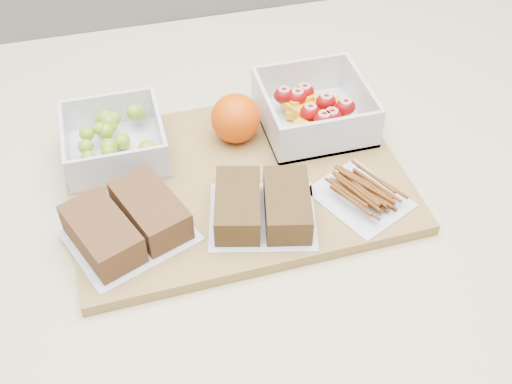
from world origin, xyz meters
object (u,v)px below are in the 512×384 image
at_px(cutting_board, 236,181).
at_px(sandwich_bag_center, 263,206).
at_px(grape_container, 116,140).
at_px(orange, 236,118).
at_px(fruit_container, 314,111).
at_px(pretzel_bag, 361,192).
at_px(sandwich_bag_left, 127,223).

xyz_separation_m(cutting_board, sandwich_bag_center, (0.01, -0.08, 0.03)).
xyz_separation_m(grape_container, sandwich_bag_center, (0.15, -0.16, -0.00)).
bearing_deg(orange, cutting_board, -103.44).
relative_size(fruit_container, pretzel_bag, 1.04).
xyz_separation_m(cutting_board, pretzel_bag, (0.14, -0.08, 0.02)).
height_order(cutting_board, pretzel_bag, pretzel_bag).
distance_m(fruit_container, pretzel_bag, 0.15).
distance_m(cutting_board, orange, 0.09).
bearing_deg(orange, fruit_container, 0.41).
relative_size(orange, sandwich_bag_left, 0.39).
distance_m(cutting_board, sandwich_bag_left, 0.16).
bearing_deg(cutting_board, orange, 75.19).
height_order(fruit_container, orange, orange).
bearing_deg(grape_container, cutting_board, -30.55).
relative_size(sandwich_bag_left, sandwich_bag_center, 1.13).
xyz_separation_m(orange, sandwich_bag_left, (-0.16, -0.14, -0.01)).
xyz_separation_m(orange, sandwich_bag_center, (-0.00, -0.15, -0.01)).
distance_m(cutting_board, fruit_container, 0.15).
relative_size(cutting_board, sandwich_bag_center, 2.82).
relative_size(grape_container, fruit_container, 0.89).
distance_m(sandwich_bag_left, sandwich_bag_center, 0.16).
height_order(orange, sandwich_bag_center, orange).
bearing_deg(sandwich_bag_left, orange, 40.33).
xyz_separation_m(grape_container, orange, (0.16, -0.01, 0.01)).
bearing_deg(fruit_container, cutting_board, -149.73).
xyz_separation_m(fruit_container, orange, (-0.11, -0.00, 0.01)).
xyz_separation_m(cutting_board, sandwich_bag_left, (-0.14, -0.06, 0.03)).
relative_size(grape_container, sandwich_bag_center, 0.85).
bearing_deg(sandwich_bag_center, sandwich_bag_left, 175.26).
xyz_separation_m(orange, pretzel_bag, (0.12, -0.15, -0.02)).
distance_m(cutting_board, pretzel_bag, 0.16).
bearing_deg(fruit_container, sandwich_bag_left, -153.08).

